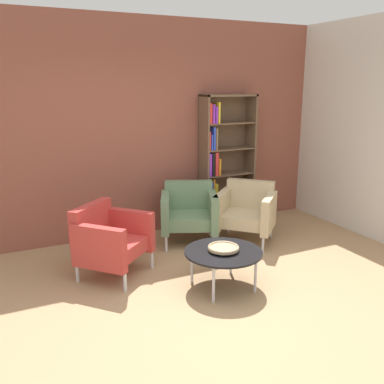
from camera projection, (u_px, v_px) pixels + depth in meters
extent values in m
plane|color=tan|center=(220.00, 314.00, 3.93)|extent=(8.32, 8.32, 0.00)
cube|color=brown|center=(132.00, 129.00, 5.71)|extent=(6.40, 0.12, 2.90)
cube|color=brown|center=(204.00, 163.00, 6.04)|extent=(0.03, 0.30, 1.90)
cube|color=brown|center=(250.00, 159.00, 6.36)|extent=(0.03, 0.30, 1.90)
cube|color=brown|center=(229.00, 95.00, 5.97)|extent=(0.80, 0.30, 0.03)
cube|color=brown|center=(226.00, 222.00, 6.44)|extent=(0.80, 0.30, 0.03)
cube|color=brown|center=(222.00, 160.00, 6.33)|extent=(0.80, 0.02, 1.90)
cube|color=brown|center=(227.00, 198.00, 6.34)|extent=(0.76, 0.28, 0.02)
cube|color=brown|center=(227.00, 174.00, 6.25)|extent=(0.76, 0.28, 0.02)
cube|color=brown|center=(228.00, 149.00, 6.16)|extent=(0.76, 0.28, 0.02)
cube|color=brown|center=(228.00, 123.00, 6.06)|extent=(0.76, 0.28, 0.02)
cube|color=purple|center=(206.00, 215.00, 6.23)|extent=(0.04, 0.23, 0.28)
cube|color=black|center=(210.00, 216.00, 6.22)|extent=(0.04, 0.17, 0.26)
cube|color=yellow|center=(212.00, 214.00, 6.28)|extent=(0.03, 0.25, 0.27)
cube|color=yellow|center=(214.00, 214.00, 6.29)|extent=(0.03, 0.24, 0.28)
cube|color=blue|center=(207.00, 193.00, 6.13)|extent=(0.03, 0.20, 0.23)
cube|color=blue|center=(210.00, 191.00, 6.13)|extent=(0.03, 0.18, 0.28)
cube|color=orange|center=(211.00, 189.00, 6.14)|extent=(0.02, 0.19, 0.32)
cube|color=yellow|center=(214.00, 191.00, 6.16)|extent=(0.04, 0.18, 0.25)
cube|color=purple|center=(207.00, 164.00, 6.03)|extent=(0.04, 0.21, 0.32)
cube|color=black|center=(210.00, 164.00, 6.06)|extent=(0.04, 0.23, 0.32)
cube|color=red|center=(214.00, 164.00, 6.07)|extent=(0.04, 0.20, 0.33)
cube|color=orange|center=(217.00, 166.00, 6.11)|extent=(0.03, 0.21, 0.24)
cube|color=red|center=(207.00, 141.00, 5.93)|extent=(0.02, 0.18, 0.26)
cube|color=blue|center=(208.00, 142.00, 5.98)|extent=(0.02, 0.25, 0.22)
cube|color=blue|center=(211.00, 138.00, 5.97)|extent=(0.03, 0.22, 0.32)
cube|color=olive|center=(213.00, 138.00, 5.99)|extent=(0.02, 0.24, 0.30)
cube|color=red|center=(208.00, 113.00, 5.84)|extent=(0.04, 0.18, 0.27)
cube|color=purple|center=(211.00, 114.00, 5.87)|extent=(0.03, 0.20, 0.26)
cube|color=purple|center=(213.00, 115.00, 5.91)|extent=(0.03, 0.24, 0.23)
cube|color=yellow|center=(217.00, 113.00, 5.89)|extent=(0.03, 0.17, 0.29)
cylinder|color=black|center=(223.00, 252.00, 4.35)|extent=(0.80, 0.80, 0.02)
cylinder|color=silver|center=(214.00, 284.00, 4.09)|extent=(0.03, 0.03, 0.38)
cylinder|color=silver|center=(256.00, 275.00, 4.29)|extent=(0.03, 0.03, 0.38)
cylinder|color=silver|center=(192.00, 265.00, 4.51)|extent=(0.03, 0.03, 0.38)
cylinder|color=silver|center=(231.00, 258.00, 4.71)|extent=(0.03, 0.03, 0.38)
cylinder|color=tan|center=(223.00, 250.00, 4.34)|extent=(0.13, 0.13, 0.02)
cylinder|color=tan|center=(223.00, 248.00, 4.34)|extent=(0.32, 0.32, 0.02)
torus|color=tan|center=(223.00, 247.00, 4.33)|extent=(0.32, 0.32, 0.02)
cube|color=#B73833|center=(114.00, 247.00, 4.65)|extent=(0.86, 0.86, 0.16)
cube|color=#B73833|center=(91.00, 221.00, 4.68)|extent=(0.55, 0.52, 0.38)
cube|color=#B73833|center=(98.00, 248.00, 4.34)|extent=(0.49, 0.52, 0.46)
cube|color=#B73833|center=(129.00, 229.00, 4.90)|extent=(0.49, 0.52, 0.46)
cylinder|color=silver|center=(125.00, 280.00, 4.32)|extent=(0.04, 0.04, 0.24)
cylinder|color=silver|center=(152.00, 258.00, 4.86)|extent=(0.04, 0.04, 0.24)
cylinder|color=silver|center=(77.00, 271.00, 4.53)|extent=(0.04, 0.04, 0.24)
cylinder|color=silver|center=(108.00, 251.00, 5.07)|extent=(0.04, 0.04, 0.24)
cube|color=slate|center=(189.00, 220.00, 5.59)|extent=(0.82, 0.79, 0.16)
cube|color=slate|center=(188.00, 194.00, 5.78)|extent=(0.64, 0.36, 0.38)
cube|color=slate|center=(165.00, 212.00, 5.53)|extent=(0.34, 0.61, 0.46)
cube|color=slate|center=(213.00, 212.00, 5.56)|extent=(0.34, 0.61, 0.46)
cylinder|color=silver|center=(166.00, 243.00, 5.33)|extent=(0.04, 0.04, 0.24)
cylinder|color=silver|center=(214.00, 242.00, 5.35)|extent=(0.04, 0.04, 0.24)
cylinder|color=silver|center=(167.00, 227.00, 5.89)|extent=(0.04, 0.04, 0.24)
cylinder|color=silver|center=(210.00, 227.00, 5.91)|extent=(0.04, 0.04, 0.24)
cube|color=#C6B289|center=(245.00, 218.00, 5.63)|extent=(0.86, 0.86, 0.16)
cube|color=#C6B289|center=(250.00, 194.00, 5.81)|extent=(0.53, 0.54, 0.38)
cube|color=#C6B289|center=(222.00, 209.00, 5.69)|extent=(0.51, 0.51, 0.46)
cube|color=#C6B289|center=(269.00, 213.00, 5.49)|extent=(0.51, 0.51, 0.46)
cylinder|color=silver|center=(217.00, 238.00, 5.50)|extent=(0.04, 0.04, 0.24)
cylinder|color=silver|center=(263.00, 244.00, 5.30)|extent=(0.04, 0.04, 0.24)
cylinder|color=silver|center=(228.00, 224.00, 6.03)|extent=(0.04, 0.04, 0.24)
cylinder|color=silver|center=(271.00, 229.00, 5.83)|extent=(0.04, 0.04, 0.24)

